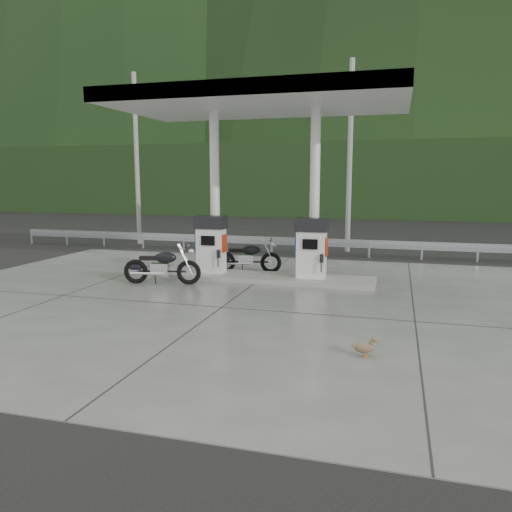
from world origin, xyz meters
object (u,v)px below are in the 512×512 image
(gas_pump_left, at_px, (211,244))
(gas_pump_right, at_px, (312,248))
(duck, at_px, (364,348))
(motorcycle_right, at_px, (248,258))
(motorcycle_left, at_px, (162,267))

(gas_pump_left, distance_m, gas_pump_right, 3.20)
(gas_pump_right, xyz_separation_m, duck, (1.96, -6.02, -0.90))
(duck, bearing_deg, gas_pump_right, 97.99)
(motorcycle_right, bearing_deg, duck, -69.92)
(motorcycle_right, relative_size, duck, 4.90)
(gas_pump_left, bearing_deg, duck, -49.42)
(gas_pump_left, relative_size, motorcycle_right, 0.86)
(motorcycle_left, xyz_separation_m, motorcycle_right, (1.93, 2.43, -0.02))
(gas_pump_left, relative_size, gas_pump_right, 1.00)
(motorcycle_left, relative_size, duck, 5.11)
(duck, bearing_deg, motorcycle_right, 111.06)
(gas_pump_right, height_order, motorcycle_right, gas_pump_right)
(gas_pump_left, relative_size, motorcycle_left, 0.83)
(gas_pump_right, xyz_separation_m, motorcycle_right, (-2.31, 1.05, -0.56))
(gas_pump_left, bearing_deg, motorcycle_right, 49.71)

